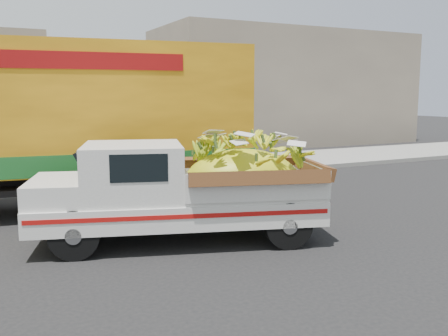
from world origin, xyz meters
name	(u,v)px	position (x,y,z in m)	size (l,w,h in m)	color
ground	(84,249)	(0.00, 0.00, 0.00)	(100.00, 100.00, 0.00)	black
curb	(42,189)	(0.00, 5.85, 0.07)	(60.00, 0.25, 0.15)	gray
sidewalk	(33,178)	(0.00, 7.95, 0.07)	(60.00, 4.00, 0.14)	gray
building_right	(285,89)	(14.00, 14.85, 3.00)	(14.00, 6.00, 6.00)	gray
pickup_truck	(200,188)	(2.05, -0.39, 0.97)	(5.45, 3.29, 1.80)	black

